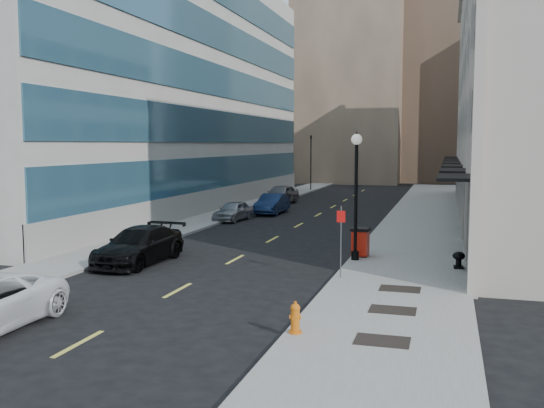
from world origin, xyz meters
The scene contains 22 objects.
ground centered at (0.00, 0.00, 0.00)m, with size 160.00×160.00×0.00m, color black.
sidewalk_right centered at (7.50, 20.00, 0.07)m, with size 5.00×80.00×0.15m, color gray.
sidewalk_left centered at (-6.50, 20.00, 0.07)m, with size 3.00×80.00×0.15m, color gray.
building_left centered at (-15.95, 27.00, 9.99)m, with size 16.14×46.00×20.00m.
skyline_tan_near centered at (-4.00, 68.00, 14.00)m, with size 14.00×18.00×28.00m, color #9A8265.
skyline_brown centered at (8.00, 72.00, 17.00)m, with size 12.00×16.00×34.00m, color brown.
skyline_tan_far centered at (-14.00, 78.00, 11.00)m, with size 12.00×14.00×22.00m, color #9A8265.
skyline_stone centered at (18.00, 66.00, 10.00)m, with size 10.00×14.00×20.00m, color #B6AA9A.
grate_near centered at (7.60, -2.00, 0.15)m, with size 1.40×1.00×0.01m, color black.
grate_mid centered at (7.60, 1.00, 0.15)m, with size 1.40×1.00×0.01m, color black.
grate_far centered at (7.60, 3.80, 0.15)m, with size 1.40×1.00×0.01m, color black.
road_centerline centered at (0.00, 17.00, 0.01)m, with size 0.15×68.20×0.01m.
traffic_signal centered at (-5.50, 48.00, 5.72)m, with size 0.66×0.66×6.98m.
car_black_pickup centered at (-3.70, 6.00, 0.79)m, with size 2.20×5.42×1.57m, color black.
car_silver_sedan centered at (-4.80, 21.00, 0.67)m, with size 1.58×3.92×1.34m, color #9B9EA3.
car_blue_sedan centered at (-3.40, 25.56, 0.74)m, with size 1.57×4.50×1.48m, color #132448.
car_grey_sedan centered at (-4.80, 33.03, 0.83)m, with size 1.95×4.86×1.66m, color slate.
fire_hydrant centered at (5.30, -2.00, 0.57)m, with size 0.35×0.35×0.86m.
trash_bin centered at (5.40, 9.57, 0.85)m, with size 0.84×0.92×1.29m.
lamppost centered at (5.30, 8.70, 3.42)m, with size 0.46×0.46×5.58m.
sign_post centered at (5.30, 5.01, 1.87)m, with size 0.32×0.07×2.72m.
urn_planter centered at (9.60, 8.05, 0.57)m, with size 0.49×0.49×0.68m.
Camera 1 is at (9.12, -17.26, 5.18)m, focal length 40.00 mm.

